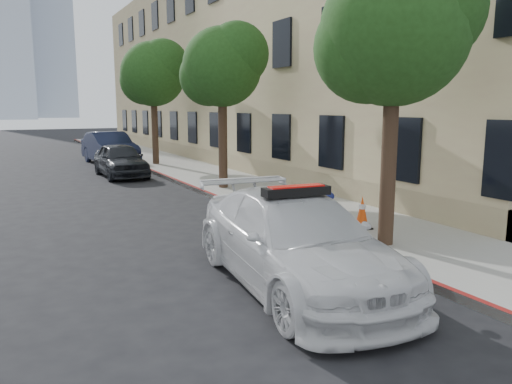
{
  "coord_description": "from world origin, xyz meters",
  "views": [
    {
      "loc": [
        -3.86,
        -9.37,
        2.86
      ],
      "look_at": [
        1.14,
        0.23,
        1.0
      ],
      "focal_mm": 35.0,
      "sensor_mm": 36.0,
      "label": 1
    }
  ],
  "objects_px": {
    "police_car": "(296,240)",
    "parked_car_mid": "(120,160)",
    "parked_car_far": "(110,148)",
    "traffic_cone": "(362,212)",
    "fire_hydrant": "(328,212)"
  },
  "relations": [
    {
      "from": "police_car",
      "to": "parked_car_far",
      "type": "height_order",
      "value": "police_car"
    },
    {
      "from": "police_car",
      "to": "parked_car_mid",
      "type": "relative_size",
      "value": 1.3
    },
    {
      "from": "fire_hydrant",
      "to": "police_car",
      "type": "bearing_deg",
      "value": -123.86
    },
    {
      "from": "police_car",
      "to": "fire_hydrant",
      "type": "distance_m",
      "value": 3.16
    },
    {
      "from": "parked_car_mid",
      "to": "parked_car_far",
      "type": "bearing_deg",
      "value": 82.71
    },
    {
      "from": "parked_car_mid",
      "to": "traffic_cone",
      "type": "bearing_deg",
      "value": -78.32
    },
    {
      "from": "parked_car_mid",
      "to": "parked_car_far",
      "type": "relative_size",
      "value": 0.84
    },
    {
      "from": "parked_car_far",
      "to": "fire_hydrant",
      "type": "distance_m",
      "value": 16.92
    },
    {
      "from": "fire_hydrant",
      "to": "traffic_cone",
      "type": "bearing_deg",
      "value": -2.12
    },
    {
      "from": "police_car",
      "to": "parked_car_mid",
      "type": "xyz_separation_m",
      "value": [
        0.36,
        14.15,
        -0.05
      ]
    },
    {
      "from": "police_car",
      "to": "traffic_cone",
      "type": "distance_m",
      "value": 3.66
    },
    {
      "from": "police_car",
      "to": "parked_car_far",
      "type": "bearing_deg",
      "value": 92.82
    },
    {
      "from": "parked_car_far",
      "to": "fire_hydrant",
      "type": "relative_size",
      "value": 5.59
    },
    {
      "from": "parked_car_far",
      "to": "fire_hydrant",
      "type": "xyz_separation_m",
      "value": [
        1.3,
        -16.86,
        -0.23
      ]
    },
    {
      "from": "parked_car_far",
      "to": "traffic_cone",
      "type": "bearing_deg",
      "value": -87.83
    }
  ]
}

